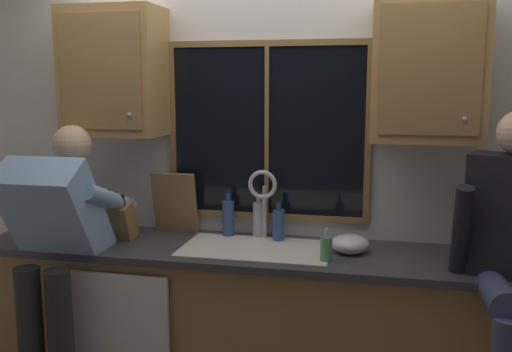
# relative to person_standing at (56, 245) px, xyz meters

# --- Properties ---
(back_wall) EXTENTS (5.43, 0.12, 2.55)m
(back_wall) POSITION_rel_person_standing_xyz_m (1.01, 0.68, 0.31)
(back_wall) COLOR silver
(back_wall) RESTS_ON floor
(window_glass) EXTENTS (1.10, 0.02, 0.95)m
(window_glass) POSITION_rel_person_standing_xyz_m (1.00, 0.61, 0.56)
(window_glass) COLOR black
(window_frame_top) EXTENTS (1.17, 0.02, 0.04)m
(window_frame_top) POSITION_rel_person_standing_xyz_m (1.00, 0.60, 1.05)
(window_frame_top) COLOR olive
(window_frame_bottom) EXTENTS (1.17, 0.02, 0.04)m
(window_frame_bottom) POSITION_rel_person_standing_xyz_m (1.00, 0.60, 0.07)
(window_frame_bottom) COLOR olive
(window_frame_left) EXTENTS (0.03, 0.02, 0.95)m
(window_frame_left) POSITION_rel_person_standing_xyz_m (0.43, 0.60, 0.56)
(window_frame_left) COLOR olive
(window_frame_right) EXTENTS (0.03, 0.02, 0.95)m
(window_frame_right) POSITION_rel_person_standing_xyz_m (1.57, 0.60, 0.56)
(window_frame_right) COLOR olive
(window_mullion_center) EXTENTS (0.02, 0.02, 0.95)m
(window_mullion_center) POSITION_rel_person_standing_xyz_m (1.00, 0.60, 0.56)
(window_mullion_center) COLOR olive
(lower_cabinet_run) EXTENTS (3.03, 0.58, 0.88)m
(lower_cabinet_run) POSITION_rel_person_standing_xyz_m (1.01, 0.33, -0.53)
(lower_cabinet_run) COLOR #A07744
(lower_cabinet_run) RESTS_ON floor
(countertop) EXTENTS (3.09, 0.62, 0.04)m
(countertop) POSITION_rel_person_standing_xyz_m (1.01, 0.31, -0.07)
(countertop) COLOR #38383D
(countertop) RESTS_ON lower_cabinet_run
(dishwasher_front) EXTENTS (0.60, 0.02, 0.74)m
(dishwasher_front) POSITION_rel_person_standing_xyz_m (0.31, 0.01, -0.51)
(dishwasher_front) COLOR white
(upper_cabinet_left) EXTENTS (0.55, 0.36, 0.72)m
(upper_cabinet_left) POSITION_rel_person_standing_xyz_m (0.14, 0.45, 0.89)
(upper_cabinet_left) COLOR #B2844C
(upper_cabinet_right) EXTENTS (0.55, 0.36, 0.72)m
(upper_cabinet_right) POSITION_rel_person_standing_xyz_m (1.85, 0.45, 0.89)
(upper_cabinet_right) COLOR #B2844C
(sink) EXTENTS (0.80, 0.46, 0.21)m
(sink) POSITION_rel_person_standing_xyz_m (1.00, 0.32, -0.14)
(sink) COLOR white
(sink) RESTS_ON lower_cabinet_run
(faucet) EXTENTS (0.18, 0.09, 0.40)m
(faucet) POSITION_rel_person_standing_xyz_m (1.01, 0.50, 0.21)
(faucet) COLOR silver
(faucet) RESTS_ON countertop
(person_standing) EXTENTS (0.53, 0.68, 1.58)m
(person_standing) POSITION_rel_person_standing_xyz_m (0.00, 0.00, 0.00)
(person_standing) COLOR #262628
(person_standing) RESTS_ON floor
(knife_block) EXTENTS (0.12, 0.18, 0.32)m
(knife_block) POSITION_rel_person_standing_xyz_m (0.22, 0.32, 0.06)
(knife_block) COLOR olive
(knife_block) RESTS_ON countertop
(cutting_board) EXTENTS (0.27, 0.10, 0.37)m
(cutting_board) POSITION_rel_person_standing_xyz_m (0.46, 0.53, 0.13)
(cutting_board) COLOR #997047
(cutting_board) RESTS_ON countertop
(mixing_bowl) EXTENTS (0.20, 0.20, 0.10)m
(mixing_bowl) POSITION_rel_person_standing_xyz_m (1.50, 0.35, -0.00)
(mixing_bowl) COLOR silver
(mixing_bowl) RESTS_ON countertop
(soap_dispenser) EXTENTS (0.06, 0.07, 0.17)m
(soap_dispenser) POSITION_rel_person_standing_xyz_m (1.39, 0.18, 0.02)
(soap_dispenser) COLOR #59A566
(soap_dispenser) RESTS_ON countertop
(bottle_green_glass) EXTENTS (0.07, 0.07, 0.27)m
(bottle_green_glass) POSITION_rel_person_standing_xyz_m (0.78, 0.54, 0.06)
(bottle_green_glass) COLOR #334C8C
(bottle_green_glass) RESTS_ON countertop
(bottle_tall_clear) EXTENTS (0.07, 0.07, 0.26)m
(bottle_tall_clear) POSITION_rel_person_standing_xyz_m (0.96, 0.55, 0.06)
(bottle_tall_clear) COLOR #B7B7BC
(bottle_tall_clear) RESTS_ON countertop
(bottle_amber_small) EXTENTS (0.07, 0.07, 0.23)m
(bottle_amber_small) POSITION_rel_person_standing_xyz_m (1.09, 0.50, 0.05)
(bottle_amber_small) COLOR #334C8C
(bottle_amber_small) RESTS_ON countertop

